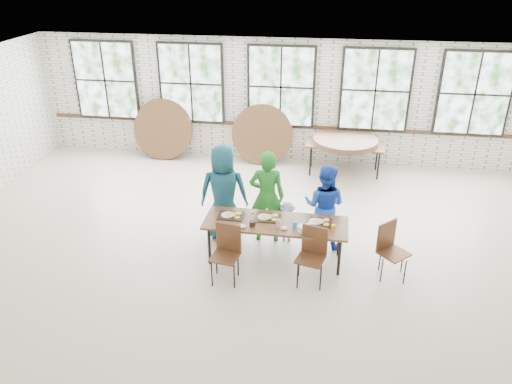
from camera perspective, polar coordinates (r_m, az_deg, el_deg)
room at (r=12.14m, az=2.87°, el=11.70°), size 12.00×12.00×12.00m
dining_table at (r=8.37m, az=2.25°, el=-3.76°), size 2.42×0.85×0.74m
chair_near_left at (r=8.00m, az=-3.37°, el=-6.42°), size 0.48×0.47×0.95m
chair_near_right at (r=7.98m, az=6.48°, el=-6.65°), size 0.51×0.50×0.95m
chair_spare at (r=8.34m, az=15.06°, el=-5.89°), size 0.58×0.58×0.95m
adult_teal at (r=8.98m, az=-3.71°, el=-0.06°), size 0.94×0.67×1.80m
adult_green at (r=8.87m, az=1.25°, el=-0.55°), size 0.67×0.47×1.74m
toddler at (r=9.07m, az=3.56°, el=-3.42°), size 0.51×0.30×0.78m
adult_blue at (r=8.86m, az=7.81°, el=-1.55°), size 0.87×0.75×1.55m
storage_table at (r=11.88m, az=10.14°, el=5.21°), size 1.85×0.88×0.74m
tabletop_clutter at (r=8.28m, az=2.82°, el=-3.49°), size 1.98×0.59×0.11m
round_tops_stacked at (r=11.84m, az=10.18°, el=5.75°), size 1.50×1.50×0.13m
round_tops_leaning at (r=12.61m, az=-6.93°, el=6.91°), size 4.03×0.41×1.50m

